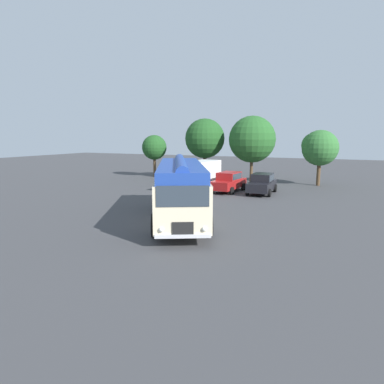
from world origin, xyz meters
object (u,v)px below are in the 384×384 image
Objects in this scene: car_near_left at (228,182)px; car_mid_left at (262,183)px; vintage_bus at (181,187)px; box_van at (198,174)px.

car_near_left is 1.02× the size of car_mid_left.
vintage_bus is 2.33× the size of car_near_left.
box_van is at bearing -177.29° from car_mid_left.
box_van is at bearing 109.06° from vintage_bus.
vintage_bus is 11.19m from car_mid_left.
vintage_bus is 11.32m from box_van.
vintage_bus is 10.90m from car_near_left.
vintage_bus reaches higher than car_mid_left.
car_near_left is 2.87m from car_mid_left.
box_van reaches higher than car_near_left.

